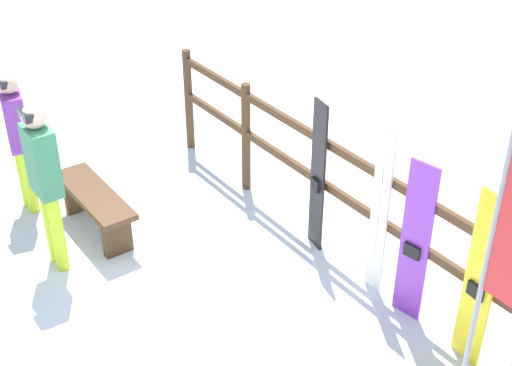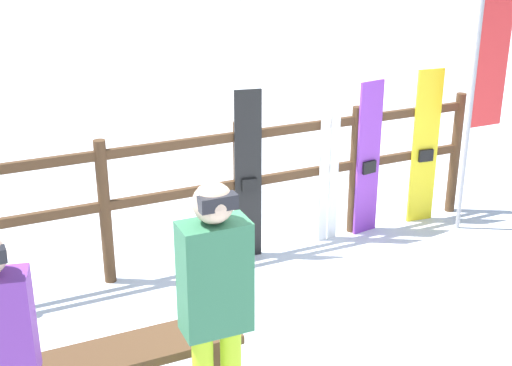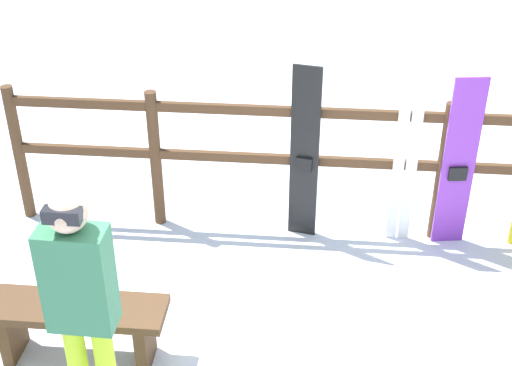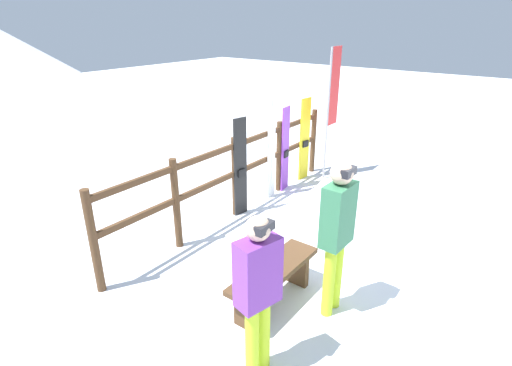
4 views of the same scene
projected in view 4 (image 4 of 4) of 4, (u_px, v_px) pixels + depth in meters
ground_plane at (344, 253)px, 5.34m from camera, size 40.00×40.00×0.00m
fence at (235, 171)px, 6.11m from camera, size 4.93×0.10×1.27m
bench at (274, 277)px, 4.27m from camera, size 1.24×0.36×0.47m
person_purple at (258, 286)px, 3.22m from camera, size 0.40×0.28×1.54m
person_plaid_green at (337, 228)px, 3.93m from camera, size 0.38×0.22×1.69m
snowboard_black_stripe at (240, 168)px, 6.11m from camera, size 0.24×0.09×1.56m
ski_pair_white at (271, 150)px, 6.69m from camera, size 0.20×0.02×1.71m
snowboard_purple at (285, 150)px, 7.04m from camera, size 0.27×0.09×1.51m
snowboard_yellow at (305, 140)px, 7.51m from camera, size 0.28×0.08×1.56m
rental_flag at (332, 98)px, 7.30m from camera, size 0.40×0.04×2.44m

